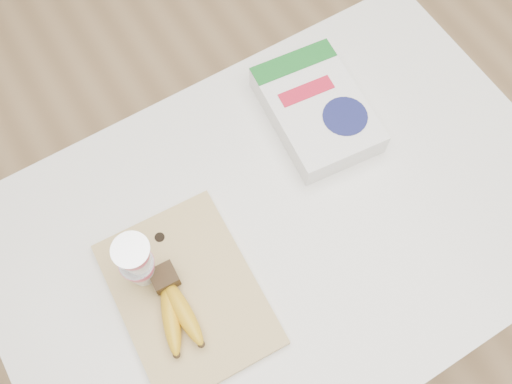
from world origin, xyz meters
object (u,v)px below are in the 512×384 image
yogurt_stack (137,262)px  table (278,281)px  cutting_board (188,294)px  bananas (175,308)px  cereal_box (317,110)px

yogurt_stack → table: bearing=-8.8°
table → cutting_board: (-0.24, -0.03, 0.45)m
table → bananas: bananas is taller
table → yogurt_stack: yogurt_stack is taller
table → yogurt_stack: bearing=171.2°
bananas → yogurt_stack: size_ratio=1.10×
table → cutting_board: size_ratio=3.40×
bananas → cereal_box: 0.51m
cutting_board → cereal_box: (0.43, 0.20, 0.02)m
bananas → yogurt_stack: bearing=101.8°
cutting_board → yogurt_stack: size_ratio=2.21×
table → cereal_box: cereal_box is taller
bananas → cutting_board: bearing=29.1°
cutting_board → table: bearing=9.4°
table → bananas: bearing=-170.6°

